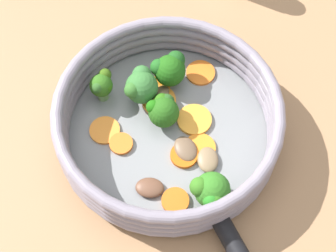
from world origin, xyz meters
TOP-DOWN VIEW (x-y plane):
  - ground_plane at (0.00, 0.00)m, footprint 4.00×4.00m
  - skillet at (0.00, 0.00)m, footprint 0.26×0.26m
  - skillet_rim_wall at (0.00, 0.00)m, footprint 0.28×0.28m
  - skillet_rivet_left at (0.09, -0.09)m, footprint 0.01×0.01m
  - skillet_rivet_right at (0.12, -0.05)m, footprint 0.01×0.01m
  - carrot_slice_0 at (0.05, -0.00)m, footprint 0.05×0.05m
  - carrot_slice_1 at (-0.01, 0.10)m, footprint 0.05×0.05m
  - carrot_slice_2 at (-0.03, 0.03)m, footprint 0.06×0.06m
  - carrot_slice_3 at (-0.04, -0.05)m, footprint 0.04×0.04m
  - carrot_slice_4 at (0.02, 0.03)m, footprint 0.06×0.06m
  - carrot_slice_5 at (0.03, -0.02)m, footprint 0.04×0.04m
  - carrot_slice_6 at (0.06, -0.08)m, footprint 0.04×0.04m
  - carrot_slice_7 at (-0.07, -0.04)m, footprint 0.05×0.05m
  - carrot_slice_8 at (-0.04, 0.05)m, footprint 0.04×0.04m
  - broccoli_floret_0 at (-0.10, 0.00)m, footprint 0.03×0.04m
  - broccoli_floret_1 at (0.09, -0.05)m, footprint 0.05×0.05m
  - broccoli_floret_2 at (-0.05, 0.02)m, footprint 0.04×0.05m
  - broccoli_floret_3 at (-0.04, 0.07)m, footprint 0.04×0.05m
  - broccoli_floret_4 at (-0.01, 0.01)m, footprint 0.04×0.04m
  - mushroom_piece_0 at (0.03, -0.01)m, footprint 0.04×0.04m
  - mushroom_piece_1 at (0.02, -0.08)m, footprint 0.04×0.04m
  - mushroom_piece_2 at (-0.03, 0.04)m, footprint 0.02×0.02m
  - mushroom_piece_3 at (0.06, -0.01)m, footprint 0.04×0.04m

SIDE VIEW (x-z plane):
  - ground_plane at x=0.00m, z-range 0.00..0.00m
  - skillet at x=0.00m, z-range 0.00..0.01m
  - carrot_slice_0 at x=0.05m, z-range 0.01..0.01m
  - carrot_slice_1 at x=-0.01m, z-range 0.01..0.01m
  - carrot_slice_7 at x=-0.07m, z-range 0.01..0.01m
  - carrot_slice_8 at x=-0.04m, z-range 0.01..0.01m
  - carrot_slice_2 at x=-0.03m, z-range 0.01..0.01m
  - carrot_slice_3 at x=-0.04m, z-range 0.01..0.02m
  - carrot_slice_4 at x=0.02m, z-range 0.01..0.02m
  - carrot_slice_6 at x=0.06m, z-range 0.01..0.02m
  - carrot_slice_5 at x=0.03m, z-range 0.01..0.02m
  - skillet_rivet_left at x=0.09m, z-range 0.01..0.02m
  - skillet_rivet_right at x=0.12m, z-range 0.01..0.02m
  - mushroom_piece_1 at x=0.02m, z-range 0.01..0.02m
  - mushroom_piece_3 at x=0.06m, z-range 0.01..0.02m
  - mushroom_piece_0 at x=0.03m, z-range 0.01..0.02m
  - mushroom_piece_2 at x=-0.03m, z-range 0.01..0.02m
  - broccoli_floret_4 at x=-0.01m, z-range 0.01..0.06m
  - broccoli_floret_1 at x=0.09m, z-range 0.01..0.06m
  - broccoli_floret_0 at x=-0.10m, z-range 0.02..0.06m
  - broccoli_floret_3 at x=-0.04m, z-range 0.01..0.06m
  - skillet_rim_wall at x=0.00m, z-range 0.01..0.07m
  - broccoli_floret_2 at x=-0.05m, z-range 0.02..0.07m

